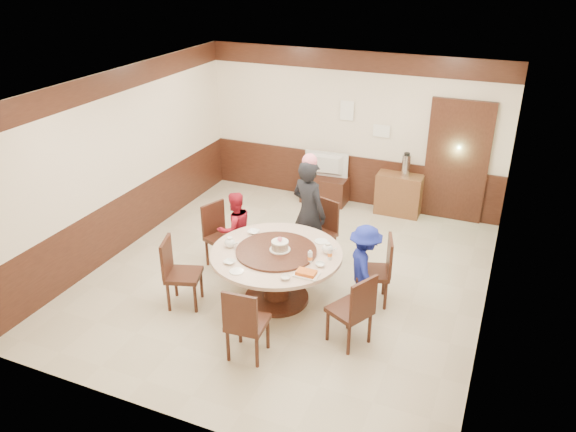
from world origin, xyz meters
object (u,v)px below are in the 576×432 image
at_px(person_standing, 309,213).
at_px(television, 325,165).
at_px(person_blue, 364,267).
at_px(birthday_cake, 280,245).
at_px(tv_stand, 325,189).
at_px(side_cabinet, 399,194).
at_px(person_red, 235,229).
at_px(shrimp_platter, 306,274).
at_px(banquet_table, 276,266).
at_px(thermos, 406,165).

xyz_separation_m(person_standing, television, (-0.53, 2.24, -0.10)).
height_order(person_standing, person_blue, person_standing).
relative_size(birthday_cake, tv_stand, 0.33).
relative_size(person_blue, birthday_cake, 4.23).
relative_size(television, side_cabinet, 1.02).
relative_size(person_red, television, 1.43).
distance_m(birthday_cake, shrimp_platter, 0.68).
bearing_deg(person_standing, tv_stand, -55.15).
height_order(banquet_table, person_blue, person_blue).
distance_m(birthday_cake, side_cabinet, 3.52).
bearing_deg(person_standing, television, -55.15).
bearing_deg(person_blue, television, -4.05).
bearing_deg(tv_stand, person_red, -99.96).
relative_size(banquet_table, shrimp_platter, 5.85).
xyz_separation_m(person_red, birthday_cake, (1.02, -0.65, 0.26)).
relative_size(television, thermos, 2.15).
relative_size(person_red, shrimp_platter, 3.88).
distance_m(banquet_table, side_cabinet, 3.52).
bearing_deg(person_standing, birthday_cake, 112.65).
bearing_deg(banquet_table, person_standing, 88.81).
height_order(person_blue, shrimp_platter, person_blue).
distance_m(side_cabinet, thermos, 0.57).
relative_size(banquet_table, person_red, 1.51).
bearing_deg(person_standing, thermos, -91.15).
xyz_separation_m(banquet_table, birthday_cake, (0.04, 0.02, 0.31)).
bearing_deg(television, shrimp_platter, 101.70).
xyz_separation_m(shrimp_platter, thermos, (0.39, 3.80, 0.16)).
xyz_separation_m(side_cabinet, thermos, (0.08, 0.00, 0.56)).
bearing_deg(side_cabinet, banquet_table, -104.74).
relative_size(birthday_cake, shrimp_platter, 0.93).
bearing_deg(side_cabinet, birthday_cake, -104.14).
xyz_separation_m(banquet_table, shrimp_platter, (0.58, -0.40, 0.24)).
xyz_separation_m(person_standing, tv_stand, (-0.53, 2.24, -0.58)).
bearing_deg(person_red, side_cabinet, -179.22).
height_order(banquet_table, tv_stand, banquet_table).
relative_size(person_red, tv_stand, 1.37).
xyz_separation_m(person_blue, side_cabinet, (-0.22, 3.06, -0.22)).
bearing_deg(banquet_table, television, 98.50).
xyz_separation_m(television, thermos, (1.48, 0.03, 0.20)).
bearing_deg(tv_stand, banquet_table, -81.50).
relative_size(person_red, birthday_cake, 4.18).
xyz_separation_m(person_blue, thermos, (-0.14, 3.06, 0.35)).
height_order(person_red, shrimp_platter, person_red).
xyz_separation_m(tv_stand, television, (0.00, 0.00, 0.49)).
height_order(banquet_table, person_red, person_red).
height_order(birthday_cake, thermos, thermos).
xyz_separation_m(person_red, television, (0.47, 2.69, 0.15)).
height_order(person_red, side_cabinet, person_red).
bearing_deg(tv_stand, person_standing, -76.73).
bearing_deg(person_blue, birthday_cake, 74.52).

